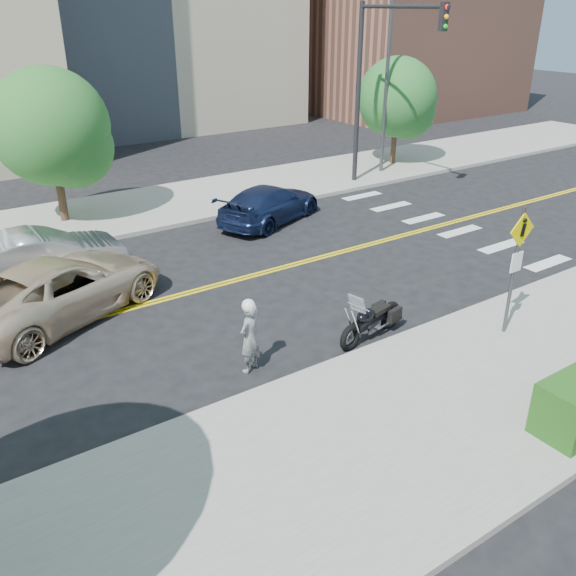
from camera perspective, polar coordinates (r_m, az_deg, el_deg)
The scene contains 14 objects.
ground_plane at distance 16.88m, azimuth -6.85°, elevation 0.20°, with size 120.00×120.00×0.00m, color black.
sidewalk_near at distance 11.61m, azimuth 11.28°, elevation -12.42°, with size 60.00×5.00×0.15m, color #9E9B91.
sidewalk_far at distance 23.36m, azimuth -15.62°, elevation 6.77°, with size 60.00×5.00×0.15m, color #9E9B91.
building_right at distance 47.11m, azimuth 10.89°, elevation 23.40°, with size 14.00×12.00×12.00m, color #8C5947.
lamp_post at distance 27.82m, azimuth 9.23°, elevation 18.79°, with size 0.16×0.16×8.00m, color #4C4C51.
traffic_light at distance 25.38m, azimuth 8.12°, elevation 19.47°, with size 0.28×4.50×7.00m.
pedestrian_sign at distance 14.28m, azimuth 20.58°, elevation 2.53°, with size 0.78×0.08×3.00m.
motorcyclist at distance 12.64m, azimuth -3.63°, elevation -4.47°, with size 0.67×0.58×1.66m.
motorcycle at distance 14.08m, azimuth 7.87°, elevation -2.29°, with size 2.09×0.63×1.27m, color black, non-canonical shape.
suv at distance 15.90m, azimuth -20.47°, elevation 0.04°, with size 2.48×5.38×1.50m, color beige.
parked_car_silver at distance 18.00m, azimuth -22.09°, elevation 2.66°, with size 1.58×4.53×1.49m, color #A5A9AD.
parked_car_blue at distance 21.65m, azimuth -1.73°, elevation 7.87°, with size 1.83×4.49×1.30m, color #19254C.
tree_far_a at distance 22.19m, azimuth -21.36°, elevation 13.84°, with size 3.88×3.88×5.30m.
tree_far_b at distance 29.60m, azimuth 10.17°, elevation 17.17°, with size 3.59×3.59×4.97m.
Camera 1 is at (-6.92, -13.69, 7.05)m, focal length 38.00 mm.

